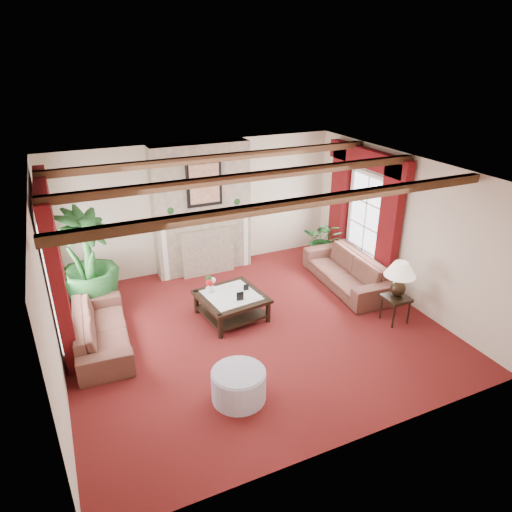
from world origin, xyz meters
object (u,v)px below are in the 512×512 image
side_table (395,309)px  ottoman (239,385)px  sofa_left (100,324)px  sofa_right (347,266)px  coffee_table (232,306)px  potted_palm (91,282)px

side_table → ottoman: (-3.21, -0.68, -0.02)m
ottoman → sofa_left: bearing=126.7°
sofa_left → ottoman: 2.54m
sofa_right → coffee_table: 2.55m
potted_palm → sofa_right: bearing=-14.2°
sofa_right → side_table: sofa_right is taller
sofa_left → sofa_right: 4.73m
sofa_right → side_table: size_ratio=4.67×
sofa_left → ottoman: (1.52, -2.03, -0.18)m
ottoman → coffee_table: bearing=71.0°
potted_palm → coffee_table: size_ratio=1.98×
coffee_table → ottoman: (-0.68, -1.97, -0.00)m
potted_palm → ottoman: (1.51, -3.33, -0.31)m
sofa_left → potted_palm: 1.31m
sofa_left → ottoman: sofa_left is taller
sofa_right → potted_palm: (-4.71, 1.20, 0.10)m
sofa_left → sofa_right: bearing=-85.2°
sofa_right → potted_palm: size_ratio=1.06×
potted_palm → ottoman: potted_palm is taller
side_table → potted_palm: bearing=150.6°
potted_palm → side_table: (4.72, -2.66, -0.29)m
sofa_left → side_table: size_ratio=4.30×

